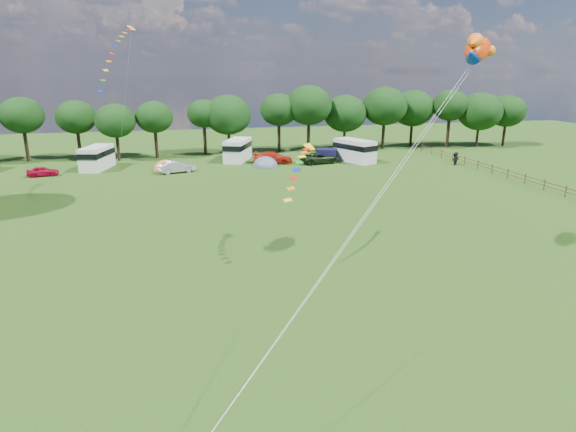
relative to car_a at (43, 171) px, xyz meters
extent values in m
plane|color=black|center=(22.33, -44.09, -0.61)|extent=(180.00, 180.00, 0.00)
cylinder|color=black|center=(-4.57, 11.61, 1.52)|extent=(0.49, 0.49, 4.25)
ellipsoid|color=black|center=(-4.57, 11.61, 5.84)|extent=(5.86, 5.86, 4.98)
cylinder|color=black|center=(2.30, 12.23, 1.34)|extent=(0.47, 0.47, 3.90)
ellipsoid|color=black|center=(2.30, 12.23, 5.39)|extent=(5.58, 5.58, 4.74)
cylinder|color=black|center=(7.97, 9.18, 1.17)|extent=(0.44, 0.44, 3.56)
ellipsoid|color=black|center=(7.97, 9.18, 5.03)|extent=(5.56, 5.56, 4.73)
cylinder|color=black|center=(13.24, 10.14, 1.37)|extent=(0.47, 0.47, 3.95)
ellipsoid|color=black|center=(13.24, 10.14, 5.34)|extent=(5.33, 5.33, 4.53)
cylinder|color=black|center=(20.41, 11.94, 1.56)|extent=(0.50, 0.50, 4.33)
ellipsoid|color=black|center=(20.41, 11.94, 5.58)|extent=(4.95, 4.95, 4.21)
cylinder|color=black|center=(24.03, 11.48, 1.05)|extent=(0.43, 0.43, 3.31)
ellipsoid|color=black|center=(24.03, 11.48, 5.34)|extent=(7.03, 7.03, 5.98)
cylinder|color=black|center=(31.99, 11.71, 1.57)|extent=(0.50, 0.50, 4.36)
ellipsoid|color=black|center=(31.99, 11.71, 5.95)|extent=(5.84, 5.84, 4.97)
cylinder|color=black|center=(36.58, 10.83, 1.66)|extent=(0.51, 0.51, 4.55)
ellipsoid|color=black|center=(36.58, 10.83, 6.62)|extent=(7.15, 7.15, 6.08)
cylinder|color=black|center=(42.82, 11.54, 1.00)|extent=(0.42, 0.42, 3.21)
ellipsoid|color=black|center=(42.82, 11.54, 5.19)|extent=(6.90, 6.90, 5.86)
cylinder|color=black|center=(49.31, 10.88, 1.48)|extent=(0.48, 0.48, 4.17)
ellipsoid|color=black|center=(49.31, 10.88, 6.25)|extent=(7.16, 7.16, 6.09)
cylinder|color=black|center=(55.30, 12.80, 1.22)|extent=(0.45, 0.45, 3.66)
ellipsoid|color=black|center=(55.30, 12.80, 5.70)|extent=(7.05, 7.05, 5.99)
cylinder|color=black|center=(60.74, 10.28, 1.71)|extent=(0.52, 0.52, 4.65)
ellipsoid|color=black|center=(60.74, 10.28, 6.27)|extent=(5.96, 5.96, 5.06)
cylinder|color=black|center=(65.48, 8.95, 0.98)|extent=(0.42, 0.42, 3.19)
ellipsoid|color=black|center=(65.48, 8.95, 5.29)|extent=(7.23, 7.23, 6.14)
cylinder|color=black|center=(70.88, 9.35, 1.15)|extent=(0.44, 0.44, 3.52)
ellipsoid|color=black|center=(70.88, 9.35, 5.25)|extent=(6.22, 6.22, 5.28)
cylinder|color=#472D19|center=(54.33, -23.09, -0.01)|extent=(0.12, 0.12, 1.20)
cylinder|color=#472D19|center=(54.33, -20.09, -0.01)|extent=(0.12, 0.12, 1.20)
cylinder|color=#472D19|center=(54.33, -21.59, 0.34)|extent=(0.08, 3.00, 0.08)
cylinder|color=#472D19|center=(54.33, -21.59, -0.06)|extent=(0.08, 3.00, 0.08)
cylinder|color=#472D19|center=(54.33, -17.09, -0.01)|extent=(0.12, 0.12, 1.20)
cylinder|color=#472D19|center=(54.33, -18.59, 0.34)|extent=(0.08, 3.00, 0.08)
cylinder|color=#472D19|center=(54.33, -18.59, -0.06)|extent=(0.08, 3.00, 0.08)
cylinder|color=#472D19|center=(54.33, -14.09, -0.01)|extent=(0.12, 0.12, 1.20)
cylinder|color=#472D19|center=(54.33, -15.59, 0.34)|extent=(0.08, 3.00, 0.08)
cylinder|color=#472D19|center=(54.33, -15.59, -0.06)|extent=(0.08, 3.00, 0.08)
cylinder|color=#472D19|center=(54.33, -11.09, -0.01)|extent=(0.12, 0.12, 1.20)
cylinder|color=#472D19|center=(54.33, -12.59, 0.34)|extent=(0.08, 3.00, 0.08)
cylinder|color=#472D19|center=(54.33, -12.59, -0.06)|extent=(0.08, 3.00, 0.08)
cylinder|color=#472D19|center=(54.33, -8.09, -0.01)|extent=(0.12, 0.12, 1.20)
cylinder|color=#472D19|center=(54.33, -9.59, 0.34)|extent=(0.08, 3.00, 0.08)
cylinder|color=#472D19|center=(54.33, -9.59, -0.06)|extent=(0.08, 3.00, 0.08)
cylinder|color=#472D19|center=(54.33, -5.09, -0.01)|extent=(0.12, 0.12, 1.20)
cylinder|color=#472D19|center=(54.33, -6.59, 0.34)|extent=(0.08, 3.00, 0.08)
cylinder|color=#472D19|center=(54.33, -6.59, -0.06)|extent=(0.08, 3.00, 0.08)
cylinder|color=#472D19|center=(54.33, -2.09, -0.01)|extent=(0.12, 0.12, 1.20)
cylinder|color=#472D19|center=(54.33, -3.59, 0.34)|extent=(0.08, 3.00, 0.08)
cylinder|color=#472D19|center=(54.33, -3.59, -0.06)|extent=(0.08, 3.00, 0.08)
cylinder|color=#472D19|center=(54.33, 0.91, -0.01)|extent=(0.12, 0.12, 1.20)
cylinder|color=#472D19|center=(54.33, -0.59, 0.34)|extent=(0.08, 3.00, 0.08)
cylinder|color=#472D19|center=(54.33, -0.59, -0.06)|extent=(0.08, 3.00, 0.08)
cylinder|color=#472D19|center=(54.33, 3.91, -0.01)|extent=(0.12, 0.12, 1.20)
cylinder|color=#472D19|center=(54.33, 2.41, 0.34)|extent=(0.08, 3.00, 0.08)
cylinder|color=#472D19|center=(54.33, 2.41, -0.06)|extent=(0.08, 3.00, 0.08)
cylinder|color=#472D19|center=(54.33, 6.91, -0.01)|extent=(0.12, 0.12, 1.20)
cylinder|color=#472D19|center=(54.33, 5.41, 0.34)|extent=(0.08, 3.00, 0.08)
cylinder|color=#472D19|center=(54.33, 5.41, -0.06)|extent=(0.08, 3.00, 0.08)
imported|color=#AE0827|center=(0.00, 0.00, 0.00)|extent=(3.84, 1.98, 1.22)
imported|color=#94989C|center=(15.92, -1.48, 0.14)|extent=(4.54, 2.79, 1.50)
imported|color=#B01E0E|center=(29.08, 2.19, 0.17)|extent=(5.65, 3.67, 1.57)
imported|color=black|center=(35.37, 0.57, 0.15)|extent=(5.93, 3.50, 1.52)
cube|color=silver|center=(5.89, 3.30, 0.87)|extent=(3.95, 6.35, 2.95)
cube|color=black|center=(5.89, 3.30, 1.47)|extent=(4.03, 6.48, 0.70)
cylinder|color=black|center=(5.42, 1.51, -0.19)|extent=(0.88, 0.51, 0.83)
cylinder|color=black|center=(6.37, 5.10, -0.19)|extent=(0.88, 0.51, 0.83)
cube|color=silver|center=(24.57, 5.24, 0.92)|extent=(4.77, 6.64, 3.05)
cube|color=black|center=(24.57, 5.24, 1.54)|extent=(4.87, 6.77, 0.72)
cylinder|color=black|center=(23.83, 3.47, -0.18)|extent=(0.91, 0.63, 0.86)
cylinder|color=black|center=(25.32, 7.01, -0.18)|extent=(0.91, 0.63, 0.86)
cube|color=silver|center=(40.54, 0.75, 0.94)|extent=(4.87, 6.73, 3.10)
cube|color=black|center=(40.54, 0.75, 1.57)|extent=(4.96, 6.87, 0.73)
cylinder|color=black|center=(41.31, -1.04, -0.17)|extent=(0.93, 0.64, 0.87)
cylinder|color=black|center=(39.77, 2.54, -0.17)|extent=(0.93, 0.64, 0.87)
ellipsoid|color=orange|center=(14.57, 0.79, -0.59)|extent=(3.06, 3.52, 2.51)
cylinder|color=orange|center=(14.57, 0.79, -0.57)|extent=(3.21, 3.21, 0.08)
ellipsoid|color=#4A5668|center=(27.65, 0.25, -0.59)|extent=(3.28, 3.78, 2.57)
cylinder|color=#4A5668|center=(27.65, 0.25, -0.57)|extent=(3.45, 3.45, 0.08)
cube|color=black|center=(36.80, 2.09, 0.26)|extent=(3.41, 3.10, 1.75)
ellipsoid|color=#E73300|center=(33.37, -36.88, 12.88)|extent=(3.37, 3.42, 2.02)
ellipsoid|color=#F49600|center=(33.37, -36.88, 12.72)|extent=(2.10, 2.13, 1.11)
cone|color=orange|center=(32.31, -37.98, 13.19)|extent=(1.50, 1.51, 1.06)
cone|color=#0024C3|center=(32.31, -37.98, 12.56)|extent=(1.50, 1.51, 1.06)
cone|color=#0024C3|center=(33.44, -36.80, 13.53)|extent=(1.16, 1.16, 0.90)
sphere|color=white|center=(33.94, -35.75, 13.07)|extent=(0.34, 0.34, 0.34)
sphere|color=black|center=(33.97, -35.66, 13.07)|extent=(0.17, 0.17, 0.17)
cube|color=yellow|center=(12.74, -13.13, 15.53)|extent=(0.81, 0.83, 0.39)
cube|color=red|center=(12.47, -13.62, 15.30)|extent=(0.52, 0.62, 0.11)
cube|color=orange|center=(12.20, -14.12, 15.04)|extent=(0.51, 0.62, 0.12)
cube|color=yellow|center=(11.93, -14.61, 14.69)|extent=(0.51, 0.62, 0.13)
cube|color=#198C1E|center=(11.66, -15.11, 14.27)|extent=(0.51, 0.61, 0.14)
cube|color=#0C1EB2|center=(11.39, -15.60, 13.76)|extent=(0.50, 0.61, 0.15)
cube|color=red|center=(11.12, -16.10, 13.18)|extent=(0.50, 0.61, 0.16)
cube|color=orange|center=(10.85, -16.59, 12.51)|extent=(0.49, 0.60, 0.17)
cube|color=yellow|center=(10.58, -17.09, 11.77)|extent=(0.49, 0.60, 0.18)
cube|color=#198C1E|center=(10.31, -17.58, 10.94)|extent=(0.48, 0.60, 0.19)
cube|color=#0C1EB2|center=(10.04, -18.08, 10.04)|extent=(0.48, 0.59, 0.19)
cube|color=yellow|center=(25.03, -30.94, 6.69)|extent=(0.88, 0.85, 0.42)
cube|color=red|center=(24.72, -31.48, 6.61)|extent=(0.66, 0.54, 0.12)
cube|color=orange|center=(24.40, -32.02, 6.50)|extent=(0.66, 0.53, 0.13)
cube|color=yellow|center=(24.09, -32.56, 6.31)|extent=(0.66, 0.53, 0.14)
cube|color=#198C1E|center=(23.77, -33.10, 6.04)|extent=(0.66, 0.53, 0.15)
cube|color=#0C1EB2|center=(23.46, -33.64, 5.69)|extent=(0.65, 0.52, 0.16)
cube|color=red|center=(23.14, -34.18, 5.25)|extent=(0.65, 0.52, 0.17)
cube|color=orange|center=(22.83, -34.72, 4.74)|extent=(0.65, 0.51, 0.18)
cube|color=yellow|center=(22.51, -35.26, 4.15)|extent=(0.64, 0.51, 0.19)
imported|color=black|center=(52.82, -4.85, 0.20)|extent=(0.92, 0.78, 1.61)
imported|color=black|center=(53.14, -4.78, 0.29)|extent=(1.27, 0.89, 1.79)
camera|label=1|loc=(16.09, -62.90, 11.70)|focal=30.00mm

